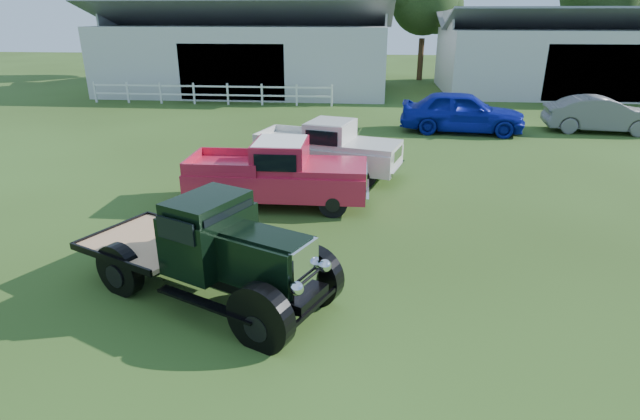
# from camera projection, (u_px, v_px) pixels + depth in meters

# --- Properties ---
(ground) EXTENTS (120.00, 120.00, 0.00)m
(ground) POSITION_uv_depth(u_px,v_px,m) (304.00, 282.00, 9.69)
(ground) COLOR #2A3C12
(shed_left) EXTENTS (18.80, 10.20, 5.60)m
(shed_left) POSITION_uv_depth(u_px,v_px,m) (250.00, 48.00, 33.40)
(shed_left) COLOR #ADADAB
(shed_left) RESTS_ON ground
(shed_right) EXTENTS (16.80, 9.20, 5.20)m
(shed_right) POSITION_uv_depth(u_px,v_px,m) (570.00, 52.00, 32.47)
(shed_right) COLOR #ADADAB
(shed_right) RESTS_ON ground
(fence_rail) EXTENTS (14.20, 0.16, 1.20)m
(fence_rail) POSITION_uv_depth(u_px,v_px,m) (211.00, 94.00, 28.74)
(fence_rail) COLOR white
(fence_rail) RESTS_ON ground
(tree_a) EXTENTS (6.30, 6.30, 10.50)m
(tree_a) POSITION_uv_depth(u_px,v_px,m) (134.00, 9.00, 40.00)
(tree_a) COLOR black
(tree_a) RESTS_ON ground
(tree_b) EXTENTS (6.90, 6.90, 11.50)m
(tree_b) POSITION_uv_depth(u_px,v_px,m) (308.00, 3.00, 39.46)
(tree_b) COLOR black
(tree_b) RESTS_ON ground
(tree_c) EXTENTS (5.40, 5.40, 9.00)m
(tree_c) POSITION_uv_depth(u_px,v_px,m) (423.00, 20.00, 38.16)
(tree_c) COLOR black
(tree_c) RESTS_ON ground
(tree_d) EXTENTS (6.00, 6.00, 10.00)m
(tree_d) POSITION_uv_depth(u_px,v_px,m) (597.00, 13.00, 37.71)
(tree_d) COLOR black
(tree_d) RESTS_ON ground
(vintage_flatbed) EXTENTS (5.28, 3.83, 1.95)m
(vintage_flatbed) POSITION_uv_depth(u_px,v_px,m) (207.00, 247.00, 8.91)
(vintage_flatbed) COLOR black
(vintage_flatbed) RESTS_ON ground
(red_pickup) EXTENTS (4.96, 1.94, 1.80)m
(red_pickup) POSITION_uv_depth(u_px,v_px,m) (277.00, 173.00, 13.37)
(red_pickup) COLOR #BB1E3A
(red_pickup) RESTS_ON ground
(white_pickup) EXTENTS (5.02, 3.01, 1.73)m
(white_pickup) POSITION_uv_depth(u_px,v_px,m) (328.00, 149.00, 15.89)
(white_pickup) COLOR beige
(white_pickup) RESTS_ON ground
(misc_car_blue) EXTENTS (5.46, 2.66, 1.80)m
(misc_car_blue) POSITION_uv_depth(u_px,v_px,m) (462.00, 112.00, 21.78)
(misc_car_blue) COLOR #0D1999
(misc_car_blue) RESTS_ON ground
(misc_car_grey) EXTENTS (4.81, 2.12, 1.53)m
(misc_car_grey) POSITION_uv_depth(u_px,v_px,m) (601.00, 115.00, 21.84)
(misc_car_grey) COLOR #5B5B5B
(misc_car_grey) RESTS_ON ground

